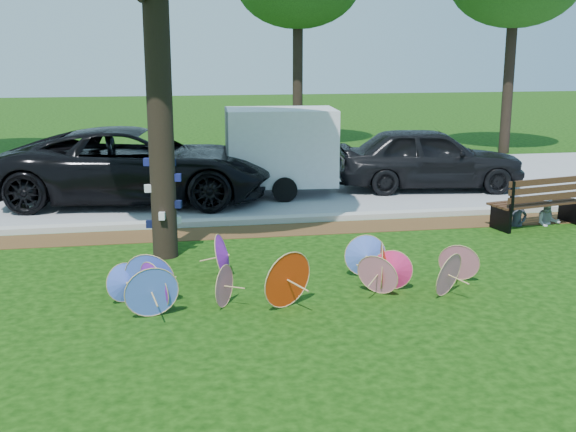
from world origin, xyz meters
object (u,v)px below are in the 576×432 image
park_bench (535,201)px  black_van (136,165)px  dark_pickup (429,158)px  parasol_pile (284,273)px  cargo_trailer (281,146)px  person_left (519,197)px  person_right (550,200)px

park_bench → black_van: bearing=142.4°
black_van → park_bench: (8.18, -3.86, -0.36)m
black_van → dark_pickup: size_ratio=1.34×
parasol_pile → cargo_trailer: (1.21, 7.41, 0.86)m
park_bench → person_left: size_ratio=1.62×
parasol_pile → person_right: 7.08m
black_van → person_left: size_ratio=5.13×
black_van → park_bench: bearing=-107.5°
black_van → person_right: bearing=-106.3°
black_van → person_left: black_van is taller
black_van → person_right: 9.35m
dark_pickup → cargo_trailer: bearing=98.5°
park_bench → person_left: 0.37m
person_right → person_left: bearing=-166.2°
black_van → person_left: 8.71m
dark_pickup → cargo_trailer: cargo_trailer is taller
person_left → black_van: bearing=146.8°
parasol_pile → person_left: bearing=31.8°
person_right → park_bench: bearing=-158.1°
cargo_trailer → park_bench: bearing=-37.0°
cargo_trailer → park_bench: 6.20m
cargo_trailer → park_bench: cargo_trailer is taller
dark_pickup → person_right: dark_pickup is taller
black_van → dark_pickup: 7.44m
black_van → cargo_trailer: bearing=-79.2°
dark_pickup → park_bench: dark_pickup is taller
dark_pickup → parasol_pile: bearing=153.0°
cargo_trailer → person_left: size_ratio=2.13×
person_left → person_right: (0.70, 0.00, -0.09)m
person_right → black_van: bearing=169.7°
person_right → cargo_trailer: bearing=155.1°
parasol_pile → cargo_trailer: 7.56m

